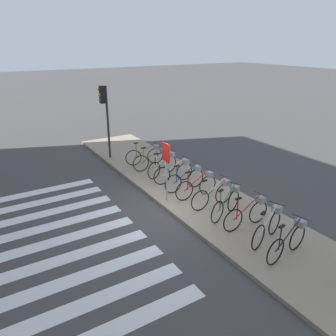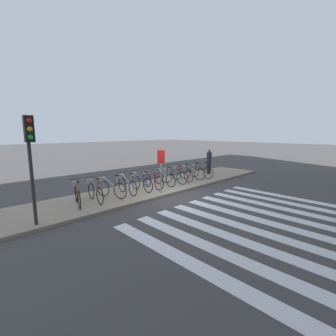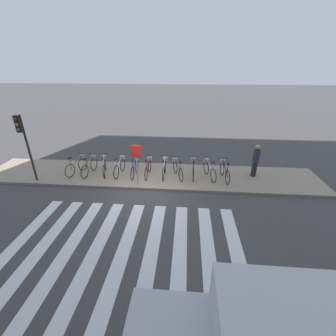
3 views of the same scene
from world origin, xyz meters
The scene contains 17 objects.
ground_plane centered at (0.00, 0.00, 0.00)m, with size 120.00×120.00×0.00m, color #423F3F.
sidewalk centered at (0.00, 1.46, 0.06)m, with size 17.51×2.92×0.12m.
road_crosswalk centered at (0.00, -5.24, 0.00)m, with size 7.65×8.00×0.01m.
parked_bicycle_0 centered at (-3.83, 1.37, 0.57)m, with size 0.61×1.61×1.03m.
parked_bicycle_1 centered at (-3.13, 1.34, 0.57)m, with size 0.46×1.66×1.03m.
parked_bicycle_2 centered at (-2.38, 1.40, 0.57)m, with size 0.62×1.61×1.03m.
parked_bicycle_3 centered at (-1.53, 1.40, 0.57)m, with size 0.46×1.67×1.03m.
parked_bicycle_4 centered at (-0.73, 1.37, 0.57)m, with size 0.46×1.67×1.03m.
parked_bicycle_5 centered at (-0.03, 1.38, 0.57)m, with size 0.46×1.67×1.03m.
parked_bicycle_6 centered at (0.81, 1.41, 0.57)m, with size 0.46×1.67×1.03m.
parked_bicycle_7 centered at (1.48, 1.35, 0.57)m, with size 0.68×1.59×1.03m.
parked_bicycle_8 centered at (2.30, 1.45, 0.57)m, with size 0.46×1.67×1.03m.
parked_bicycle_9 centered at (3.09, 1.41, 0.57)m, with size 0.63×1.61×1.03m.
parked_bicycle_10 centered at (3.85, 1.31, 0.57)m, with size 0.46×1.66×1.03m.
pedestrian centered at (5.42, 1.73, 1.02)m, with size 0.34×0.34×1.70m.
traffic_light centered at (-5.54, 0.24, 2.48)m, with size 0.24×0.40×3.28m.
sign_post centered at (-0.37, 0.29, 1.50)m, with size 0.44×0.07×2.02m.
Camera 3 is at (1.87, -9.06, 5.45)m, focal length 24.00 mm.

